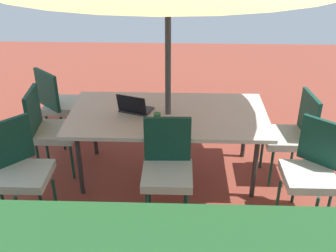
# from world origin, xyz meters

# --- Properties ---
(ground_plane) EXTENTS (10.00, 10.00, 0.02)m
(ground_plane) POSITION_xyz_m (0.00, 0.00, -0.01)
(ground_plane) COLOR brown
(dining_table) EXTENTS (2.07, 1.07, 0.76)m
(dining_table) POSITION_xyz_m (0.00, 0.00, 0.71)
(dining_table) COLOR silver
(dining_table) RESTS_ON ground_plane
(chair_north) EXTENTS (0.46, 0.47, 0.98)m
(chair_north) POSITION_xyz_m (-0.02, 0.69, 0.55)
(chair_north) COLOR silver
(chair_north) RESTS_ON ground_plane
(chair_northwest) EXTENTS (0.58, 0.58, 0.98)m
(chair_northwest) POSITION_xyz_m (-1.35, 0.67, 0.55)
(chair_northwest) COLOR silver
(chair_northwest) RESTS_ON ground_plane
(chair_southeast) EXTENTS (0.59, 0.59, 0.98)m
(chair_southeast) POSITION_xyz_m (1.35, -0.68, 0.55)
(chair_southeast) COLOR silver
(chair_southeast) RESTS_ON ground_plane
(chair_east) EXTENTS (0.47, 0.46, 0.98)m
(chair_east) POSITION_xyz_m (1.29, -0.03, 0.55)
(chair_east) COLOR silver
(chair_east) RESTS_ON ground_plane
(chair_west) EXTENTS (0.48, 0.47, 0.98)m
(chair_west) POSITION_xyz_m (-1.32, 0.00, 0.55)
(chair_west) COLOR silver
(chair_west) RESTS_ON ground_plane
(chair_northeast) EXTENTS (0.59, 0.59, 0.98)m
(chair_northeast) POSITION_xyz_m (1.34, 0.75, 0.55)
(chair_northeast) COLOR silver
(chair_northeast) RESTS_ON ground_plane
(laptop) EXTENTS (0.38, 0.34, 0.21)m
(laptop) POSITION_xyz_m (0.35, -0.02, 0.80)
(laptop) COLOR #2D2D33
(laptop) RESTS_ON dining_table
(cup) EXTENTS (0.07, 0.07, 0.09)m
(cup) POSITION_xyz_m (0.10, 0.19, 0.80)
(cup) COLOR #286B33
(cup) RESTS_ON dining_table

